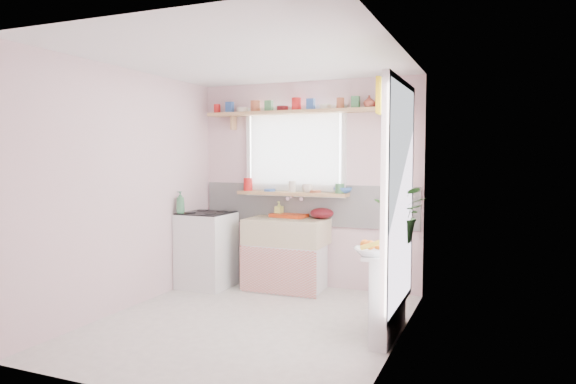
% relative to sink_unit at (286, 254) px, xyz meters
% --- Properties ---
extents(room, '(3.20, 3.20, 3.20)m').
position_rel_sink_unit_xyz_m(room, '(0.81, -0.43, 0.94)').
color(room, white).
rests_on(room, ground).
extents(sink_unit, '(0.95, 0.65, 1.11)m').
position_rel_sink_unit_xyz_m(sink_unit, '(0.00, 0.00, 0.00)').
color(sink_unit, white).
rests_on(sink_unit, ground).
extents(cooker, '(0.58, 0.58, 0.93)m').
position_rel_sink_unit_xyz_m(cooker, '(-0.95, -0.24, 0.03)').
color(cooker, white).
rests_on(cooker, ground).
extents(radiator_ledge, '(0.22, 0.95, 0.78)m').
position_rel_sink_unit_xyz_m(radiator_ledge, '(1.45, -1.09, -0.03)').
color(radiator_ledge, white).
rests_on(radiator_ledge, ground).
extents(windowsill, '(1.40, 0.22, 0.04)m').
position_rel_sink_unit_xyz_m(windowsill, '(-0.00, 0.19, 0.71)').
color(windowsill, tan).
rests_on(windowsill, room).
extents(pine_shelf, '(2.52, 0.24, 0.04)m').
position_rel_sink_unit_xyz_m(pine_shelf, '(0.15, 0.18, 1.69)').
color(pine_shelf, tan).
rests_on(pine_shelf, room).
extents(shelf_crockery, '(2.47, 0.11, 0.12)m').
position_rel_sink_unit_xyz_m(shelf_crockery, '(0.15, 0.18, 1.76)').
color(shelf_crockery, red).
rests_on(shelf_crockery, pine_shelf).
extents(sill_crockery, '(1.35, 0.11, 0.12)m').
position_rel_sink_unit_xyz_m(sill_crockery, '(-0.00, 0.19, 0.78)').
color(sill_crockery, red).
rests_on(sill_crockery, windowsill).
extents(dish_tray, '(0.47, 0.38, 0.04)m').
position_rel_sink_unit_xyz_m(dish_tray, '(-0.04, 0.21, 0.44)').
color(dish_tray, red).
rests_on(dish_tray, sink_unit).
extents(colander, '(0.32, 0.32, 0.13)m').
position_rel_sink_unit_xyz_m(colander, '(0.37, 0.21, 0.48)').
color(colander, '#550E15').
rests_on(colander, sink_unit).
extents(jade_plant, '(0.51, 0.45, 0.54)m').
position_rel_sink_unit_xyz_m(jade_plant, '(1.48, -0.69, 0.61)').
color(jade_plant, '#346026').
rests_on(jade_plant, radiator_ledge).
extents(fruit_bowl, '(0.34, 0.34, 0.07)m').
position_rel_sink_unit_xyz_m(fruit_bowl, '(1.36, -1.45, 0.38)').
color(fruit_bowl, silver).
rests_on(fruit_bowl, radiator_ledge).
extents(herb_pot, '(0.14, 0.11, 0.22)m').
position_rel_sink_unit_xyz_m(herb_pot, '(1.48, -0.83, 0.45)').
color(herb_pot, '#326528').
rests_on(herb_pot, radiator_ledge).
extents(soap_bottle_sink, '(0.09, 0.10, 0.19)m').
position_rel_sink_unit_xyz_m(soap_bottle_sink, '(-0.18, 0.21, 0.51)').
color(soap_bottle_sink, '#CCD35E').
rests_on(soap_bottle_sink, sink_unit).
extents(sill_cup, '(0.16, 0.16, 0.10)m').
position_rel_sink_unit_xyz_m(sill_cup, '(0.21, 0.17, 0.78)').
color(sill_cup, silver).
rests_on(sill_cup, windowsill).
extents(sill_bowl, '(0.27, 0.27, 0.07)m').
position_rel_sink_unit_xyz_m(sill_bowl, '(0.62, 0.25, 0.76)').
color(sill_bowl, '#325BA4').
rests_on(sill_bowl, windowsill).
extents(shelf_vase, '(0.17, 0.17, 0.13)m').
position_rel_sink_unit_xyz_m(shelf_vase, '(0.96, 0.12, 1.77)').
color(shelf_vase, brown).
rests_on(shelf_vase, pine_shelf).
extents(cooker_bottle, '(0.13, 0.13, 0.26)m').
position_rel_sink_unit_xyz_m(cooker_bottle, '(-1.17, -0.46, 0.61)').
color(cooker_bottle, '#408056').
rests_on(cooker_bottle, cooker).
extents(fruit, '(0.20, 0.14, 0.10)m').
position_rel_sink_unit_xyz_m(fruit, '(1.37, -1.45, 0.43)').
color(fruit, orange).
rests_on(fruit, fruit_bowl).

